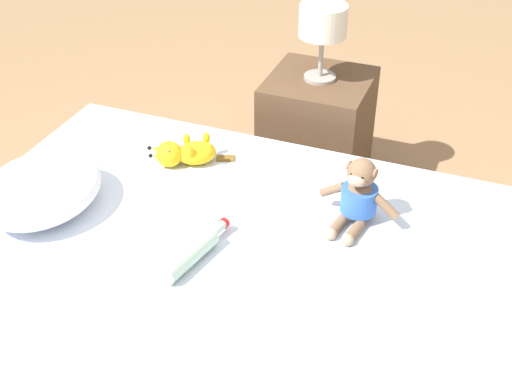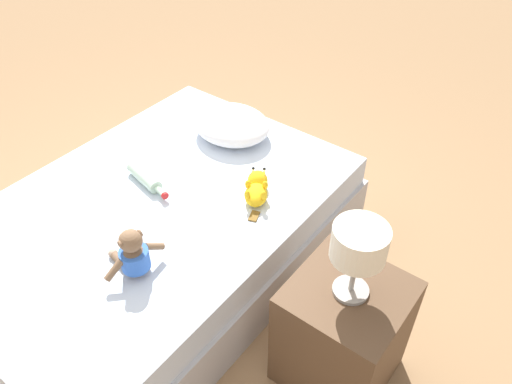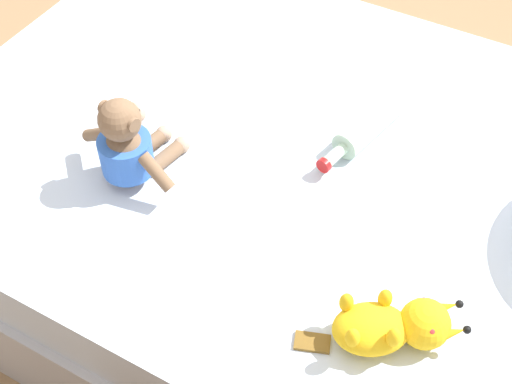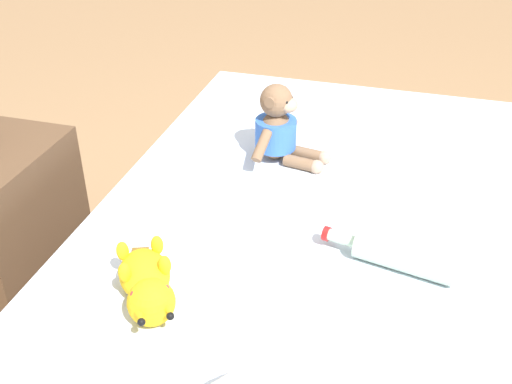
{
  "view_description": "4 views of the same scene",
  "coord_description": "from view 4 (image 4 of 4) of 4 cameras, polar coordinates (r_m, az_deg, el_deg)",
  "views": [
    {
      "loc": [
        -1.57,
        -0.69,
        1.86
      ],
      "look_at": [
        0.2,
        -0.0,
        0.53
      ],
      "focal_mm": 47.94,
      "sensor_mm": 36.0,
      "label": 1
    },
    {
      "loc": [
        1.51,
        -1.14,
        2.08
      ],
      "look_at": [
        0.4,
        0.32,
        0.52
      ],
      "focal_mm": 35.09,
      "sensor_mm": 36.0,
      "label": 2
    },
    {
      "loc": [
        1.11,
        0.46,
        1.68
      ],
      "look_at": [
        0.24,
        -0.03,
        0.55
      ],
      "focal_mm": 49.51,
      "sensor_mm": 36.0,
      "label": 3
    },
    {
      "loc": [
        -0.13,
        1.25,
        1.37
      ],
      "look_at": [
        0.23,
        0.01,
        0.55
      ],
      "focal_mm": 43.59,
      "sensor_mm": 36.0,
      "label": 4
    }
  ],
  "objects": [
    {
      "name": "bed",
      "position": [
        1.7,
        7.8,
        -10.37
      ],
      "size": [
        1.37,
        1.98,
        0.46
      ],
      "color": "#B2B2B7",
      "rests_on": "ground_plane"
    },
    {
      "name": "ground_plane",
      "position": [
        1.86,
        7.28,
        -15.47
      ],
      "size": [
        16.0,
        16.0,
        0.0
      ],
      "primitive_type": "plane",
      "color": "#93704C"
    },
    {
      "name": "plush_monkey",
      "position": [
        1.83,
        2.14,
        5.78
      ],
      "size": [
        0.24,
        0.29,
        0.24
      ],
      "color": "brown",
      "rests_on": "bed"
    },
    {
      "name": "plush_yellow_creature",
      "position": [
        1.35,
        -9.96,
        -8.37
      ],
      "size": [
        0.22,
        0.3,
        0.1
      ],
      "color": "yellow",
      "rests_on": "bed"
    },
    {
      "name": "glass_bottle",
      "position": [
        1.46,
        13.09,
        -5.71
      ],
      "size": [
        0.32,
        0.12,
        0.07
      ],
      "color": "#B2D1B7",
      "rests_on": "bed"
    }
  ]
}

